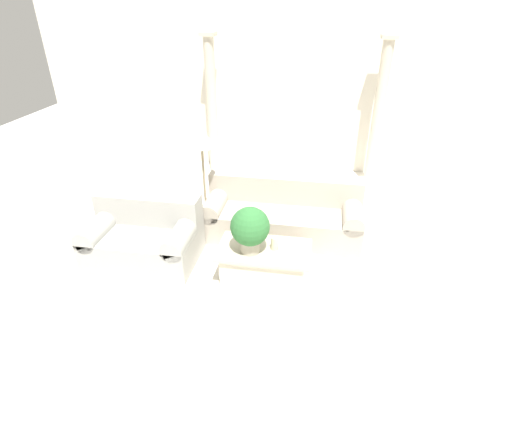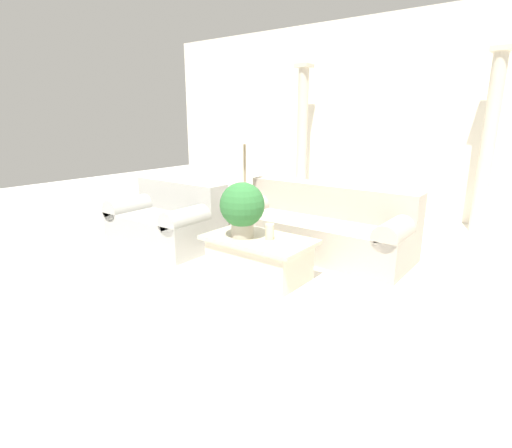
{
  "view_description": "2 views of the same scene",
  "coord_description": "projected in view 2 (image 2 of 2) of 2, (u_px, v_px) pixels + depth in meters",
  "views": [
    {
      "loc": [
        0.46,
        -4.41,
        3.04
      ],
      "look_at": [
        -0.26,
        -0.25,
        0.6
      ],
      "focal_mm": 28.0,
      "sensor_mm": 36.0,
      "label": 1
    },
    {
      "loc": [
        2.21,
        -3.61,
        1.61
      ],
      "look_at": [
        -0.28,
        -0.34,
        0.5
      ],
      "focal_mm": 28.0,
      "sensor_mm": 36.0,
      "label": 2
    }
  ],
  "objects": [
    {
      "name": "loveseat",
      "position": [
        169.0,
        219.0,
        5.14
      ],
      "size": [
        1.38,
        0.89,
        0.8
      ],
      "color": "#A6A49D",
      "rests_on": "ground_plane"
    },
    {
      "name": "floor_lamp",
      "position": [
        245.0,
        139.0,
        5.18
      ],
      "size": [
        0.36,
        0.36,
        1.53
      ],
      "color": "gray",
      "rests_on": "ground_plane"
    },
    {
      "name": "potted_plant",
      "position": [
        242.0,
        207.0,
        3.99
      ],
      "size": [
        0.45,
        0.45,
        0.56
      ],
      "color": "#B2A893",
      "rests_on": "coffee_table"
    },
    {
      "name": "ground_plane",
      "position": [
        294.0,
        265.0,
        4.48
      ],
      "size": [
        16.0,
        16.0,
        0.0
      ],
      "primitive_type": "plane",
      "color": "silver"
    },
    {
      "name": "column_left",
      "position": [
        302.0,
        136.0,
        7.18
      ],
      "size": [
        0.26,
        0.26,
        2.48
      ],
      "color": "beige",
      "rests_on": "ground_plane"
    },
    {
      "name": "coffee_table",
      "position": [
        259.0,
        257.0,
        4.1
      ],
      "size": [
        1.1,
        0.65,
        0.42
      ],
      "color": "beige",
      "rests_on": "ground_plane"
    },
    {
      "name": "column_right",
      "position": [
        488.0,
        142.0,
        5.45
      ],
      "size": [
        0.26,
        0.26,
        2.48
      ],
      "color": "beige",
      "rests_on": "ground_plane"
    },
    {
      "name": "sofa_long",
      "position": [
        320.0,
        226.0,
        4.86
      ],
      "size": [
        2.2,
        0.89,
        0.8
      ],
      "color": "#ADA393",
      "rests_on": "ground_plane"
    },
    {
      "name": "pillar_candle",
      "position": [
        270.0,
        232.0,
        3.96
      ],
      "size": [
        0.09,
        0.09,
        0.16
      ],
      "color": "beige",
      "rests_on": "coffee_table"
    },
    {
      "name": "wall_back",
      "position": [
        401.0,
        117.0,
        6.5
      ],
      "size": [
        10.0,
        0.06,
        3.2
      ],
      "color": "silver",
      "rests_on": "ground_plane"
    }
  ]
}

